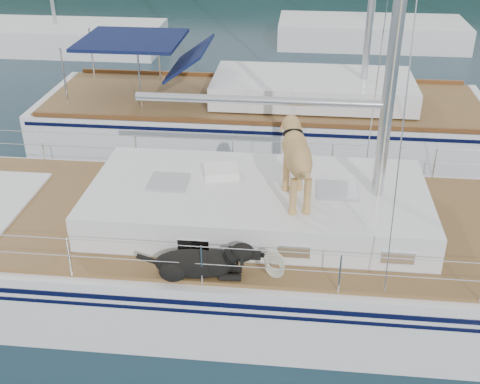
# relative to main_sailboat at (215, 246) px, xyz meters

# --- Properties ---
(ground) EXTENTS (120.00, 120.00, 0.00)m
(ground) POSITION_rel_main_sailboat_xyz_m (-0.10, 0.01, -0.68)
(ground) COLOR black
(ground) RESTS_ON ground
(main_sailboat) EXTENTS (12.00, 3.80, 14.01)m
(main_sailboat) POSITION_rel_main_sailboat_xyz_m (0.00, 0.00, 0.00)
(main_sailboat) COLOR white
(main_sailboat) RESTS_ON ground
(neighbor_sailboat) EXTENTS (11.00, 3.50, 13.30)m
(neighbor_sailboat) POSITION_rel_main_sailboat_xyz_m (0.47, 5.98, -0.06)
(neighbor_sailboat) COLOR white
(neighbor_sailboat) RESTS_ON ground
(bg_boat_west) EXTENTS (8.00, 3.00, 11.65)m
(bg_boat_west) POSITION_rel_main_sailboat_xyz_m (-8.10, 14.01, -0.24)
(bg_boat_west) COLOR white
(bg_boat_west) RESTS_ON ground
(bg_boat_center) EXTENTS (7.20, 3.00, 11.65)m
(bg_boat_center) POSITION_rel_main_sailboat_xyz_m (3.90, 16.01, -0.23)
(bg_boat_center) COLOR white
(bg_boat_center) RESTS_ON ground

